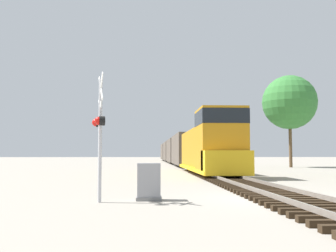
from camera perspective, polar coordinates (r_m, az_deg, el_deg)
The scene contains 6 objects.
ground_plane at distance 14.23m, azimuth 16.52°, elevation -10.18°, with size 400.00×400.00×0.00m, color gray.
rail_track_bed at distance 14.22m, azimuth 16.51°, elevation -9.64°, with size 2.60×160.00×0.31m.
freight_train at distance 61.87m, azimuth 1.38°, elevation -3.66°, with size 2.90×79.54×4.47m.
crossing_signal_near at distance 12.95m, azimuth -9.92°, elevation -0.17°, with size 0.53×1.01×4.18m.
relay_cabinet at distance 13.40m, azimuth -2.79°, elevation -8.11°, with size 0.85×0.68×1.24m.
tree_mid_background at distance 49.21m, azimuth 17.22°, elevation 3.29°, with size 6.45×6.45×10.97m.
Camera 1 is at (-4.68, -13.35, 1.55)m, focal length 42.00 mm.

